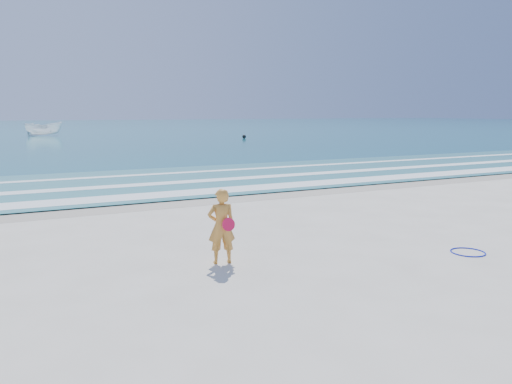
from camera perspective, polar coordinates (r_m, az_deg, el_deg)
name	(u,v)px	position (r m, az deg, el deg)	size (l,w,h in m)	color
ground	(324,277)	(9.57, 7.77, -9.58)	(400.00, 400.00, 0.00)	silver
wet_sand	(177,201)	(17.52, -9.05, -1.05)	(400.00, 2.40, 0.00)	#B2A893
ocean	(33,127)	(112.62, -24.15, 6.77)	(400.00, 190.00, 0.04)	#19727F
shallow	(141,182)	(22.28, -12.96, 1.10)	(400.00, 10.00, 0.01)	#59B7AD
foam_near	(166,194)	(18.74, -10.26, -0.26)	(400.00, 1.40, 0.01)	white
foam_mid	(146,184)	(21.51, -12.45, 0.86)	(400.00, 0.90, 0.01)	white
foam_far	(129,176)	(24.69, -14.35, 1.84)	(400.00, 0.60, 0.01)	white
hoop	(468,252)	(11.98, 23.06, -6.34)	(0.74, 0.74, 0.03)	#0A1BC5
boat	(44,129)	(70.97, -23.09, 6.66)	(1.74, 4.61, 1.78)	white
buoy	(244,137)	(58.35, -1.37, 6.35)	(0.44, 0.44, 0.44)	black
woman	(221,226)	(10.14, -3.97, -3.92)	(0.63, 0.48, 1.54)	orange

